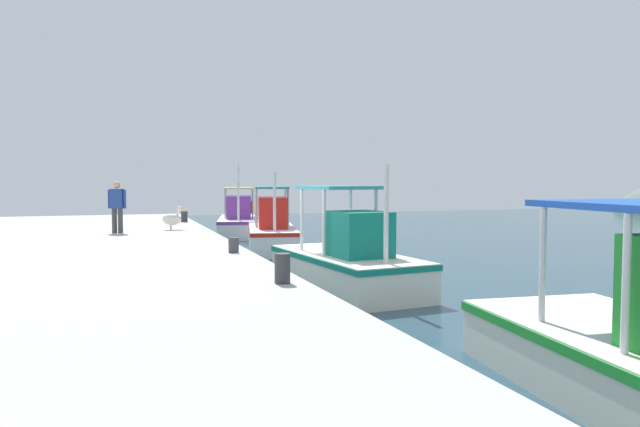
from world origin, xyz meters
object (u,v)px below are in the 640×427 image
(fishing_boat_third, at_px, (348,263))
(pelican, at_px, (172,218))
(fishing_boat_nearest, at_px, (239,222))
(mooring_bollard_nearest, at_px, (184,217))
(fisherman_standing, at_px, (117,205))
(mooring_bollard_third, at_px, (282,268))
(fishing_boat_second, at_px, (272,233))
(mooring_bollard_second, at_px, (234,245))

(fishing_boat_third, bearing_deg, pelican, -159.39)
(fishing_boat_nearest, height_order, mooring_bollard_nearest, fishing_boat_nearest)
(pelican, distance_m, fisherman_standing, 1.97)
(pelican, bearing_deg, fishing_boat_nearest, 147.88)
(mooring_bollard_nearest, distance_m, mooring_bollard_third, 15.35)
(fishing_boat_second, xyz_separation_m, fishing_boat_third, (7.88, -0.24, -0.02))
(pelican, height_order, mooring_bollard_second, pelican)
(fisherman_standing, bearing_deg, mooring_bollard_second, 21.82)
(fishing_boat_third, height_order, mooring_bollard_third, fishing_boat_third)
(mooring_bollard_nearest, height_order, mooring_bollard_second, mooring_bollard_nearest)
(fishing_boat_nearest, distance_m, mooring_bollard_second, 12.88)
(mooring_bollard_third, bearing_deg, mooring_bollard_second, 180.00)
(mooring_bollard_third, bearing_deg, fisherman_standing, -166.49)
(mooring_bollard_third, bearing_deg, pelican, -175.93)
(fishing_boat_second, xyz_separation_m, mooring_bollard_second, (6.54, -2.61, 0.33))
(pelican, xyz_separation_m, mooring_bollard_third, (11.48, 0.82, -0.15))
(fishing_boat_nearest, bearing_deg, mooring_bollard_second, -11.72)
(fishing_boat_nearest, relative_size, fishing_boat_third, 1.13)
(fishing_boat_second, bearing_deg, mooring_bollard_second, -21.78)
(fishing_boat_third, xyz_separation_m, mooring_bollard_nearest, (-12.34, -2.37, 0.39))
(fisherman_standing, bearing_deg, fishing_boat_second, 90.33)
(fisherman_standing, distance_m, mooring_bollard_nearest, 5.24)
(fishing_boat_second, distance_m, fishing_boat_third, 7.88)
(fishing_boat_third, height_order, mooring_bollard_nearest, fishing_boat_third)
(mooring_bollard_second, bearing_deg, fishing_boat_nearest, 168.28)
(fishing_boat_second, bearing_deg, fishing_boat_nearest, 179.99)
(mooring_bollard_second, height_order, mooring_bollard_third, mooring_bollard_third)
(fisherman_standing, bearing_deg, pelican, 109.35)
(fishing_boat_third, bearing_deg, fishing_boat_nearest, 178.99)
(fishing_boat_second, height_order, mooring_bollard_nearest, fishing_boat_second)
(fishing_boat_nearest, xyz_separation_m, pelican, (5.47, -3.43, 0.57))
(fishing_boat_third, distance_m, mooring_bollard_nearest, 12.57)
(fishing_boat_third, bearing_deg, fishing_boat_second, 178.22)
(fishing_boat_nearest, xyz_separation_m, mooring_bollard_nearest, (1.61, -2.62, 0.39))
(fishing_boat_nearest, xyz_separation_m, fishing_boat_second, (6.07, -0.00, 0.03))
(mooring_bollard_nearest, relative_size, mooring_bollard_third, 0.89)
(fishing_boat_second, bearing_deg, mooring_bollard_nearest, -149.62)
(mooring_bollard_nearest, bearing_deg, pelican, -11.95)
(mooring_bollard_second, bearing_deg, mooring_bollard_nearest, -180.00)
(fisherman_standing, bearing_deg, mooring_bollard_nearest, 149.85)
(fisherman_standing, bearing_deg, fishing_boat_nearest, 139.41)
(fishing_boat_nearest, bearing_deg, pelican, -32.12)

